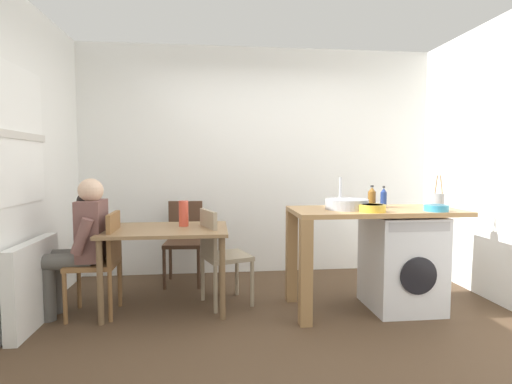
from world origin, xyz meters
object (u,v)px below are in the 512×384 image
object	(u,v)px
chair_opposite	(219,251)
chair_spare_by_wall	(185,237)
dining_table	(166,239)
seated_person	(82,239)
bottle_tall_green	(372,197)
colander	(436,208)
bottle_squat_brown	(384,198)
mixing_bowl	(372,208)
washing_machine	(401,262)
utensil_crock	(438,200)
chair_person_seat	(102,257)
vase	(184,213)

from	to	relation	value
chair_opposite	chair_spare_by_wall	xyz separation A→B (m)	(-0.37, 0.75, 0.00)
dining_table	seated_person	distance (m)	0.71
bottle_tall_green	colander	xyz separation A→B (m)	(0.42, -0.35, -0.06)
bottle_squat_brown	mixing_bowl	bearing A→B (deg)	-128.99
washing_machine	bottle_tall_green	distance (m)	0.64
seated_person	bottle_squat_brown	distance (m)	2.71
dining_table	mixing_bowl	distance (m)	1.84
mixing_bowl	utensil_crock	distance (m)	0.78
seated_person	mixing_bowl	distance (m)	2.51
chair_spare_by_wall	utensil_crock	distance (m)	2.63
chair_person_seat	washing_machine	world-z (taller)	chair_person_seat
chair_person_seat	bottle_tall_green	size ratio (longest dim) A/B	4.42
chair_person_seat	colander	distance (m)	2.92
chair_opposite	seated_person	size ratio (longest dim) A/B	0.75
chair_spare_by_wall	bottle_squat_brown	size ratio (longest dim) A/B	4.51
mixing_bowl	colander	world-z (taller)	mixing_bowl
dining_table	bottle_tall_green	bearing A→B (deg)	-3.06
chair_person_seat	colander	size ratio (longest dim) A/B	4.50
chair_person_seat	colander	xyz separation A→B (m)	(2.87, -0.36, 0.44)
chair_spare_by_wall	utensil_crock	world-z (taller)	utensil_crock
colander	vase	size ratio (longest dim) A/B	0.84
washing_machine	mixing_bowl	world-z (taller)	mixing_bowl
chair_person_seat	vase	world-z (taller)	vase
chair_person_seat	seated_person	xyz separation A→B (m)	(-0.16, -0.00, 0.16)
chair_person_seat	washing_machine	xyz separation A→B (m)	(2.68, -0.14, -0.08)
chair_opposite	colander	bearing A→B (deg)	55.65
bottle_squat_brown	colander	world-z (taller)	bottle_squat_brown
vase	utensil_crock	bearing A→B (deg)	-6.90
bottle_squat_brown	utensil_crock	xyz separation A→B (m)	(0.52, -0.02, -0.02)
dining_table	mixing_bowl	xyz separation A→B (m)	(1.76, -0.43, 0.31)
chair_opposite	colander	xyz separation A→B (m)	(1.84, -0.48, 0.44)
chair_person_seat	washing_machine	distance (m)	2.68
bottle_squat_brown	chair_person_seat	bearing A→B (deg)	178.59
seated_person	utensil_crock	size ratio (longest dim) A/B	4.01
chair_opposite	bottle_tall_green	world-z (taller)	bottle_tall_green
dining_table	washing_machine	xyz separation A→B (m)	(2.13, -0.24, -0.21)
washing_machine	utensil_crock	distance (m)	0.67
chair_opposite	chair_person_seat	bearing A→B (deg)	-102.89
utensil_crock	colander	bearing A→B (deg)	-123.70
dining_table	mixing_bowl	size ratio (longest dim) A/B	4.89
bottle_squat_brown	utensil_crock	distance (m)	0.52
dining_table	mixing_bowl	world-z (taller)	mixing_bowl
chair_opposite	seated_person	xyz separation A→B (m)	(-1.19, -0.13, 0.16)
chair_opposite	dining_table	bearing A→B (deg)	-106.80
chair_spare_by_wall	washing_machine	xyz separation A→B (m)	(2.03, -1.01, -0.08)
bottle_squat_brown	colander	size ratio (longest dim) A/B	1.00
chair_spare_by_wall	chair_opposite	bearing A→B (deg)	120.57
seated_person	vase	size ratio (longest dim) A/B	5.02
washing_machine	mixing_bowl	distance (m)	0.67
chair_opposite	mixing_bowl	world-z (taller)	mixing_bowl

